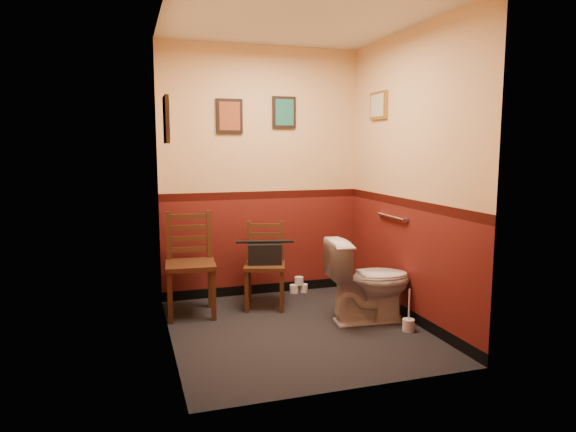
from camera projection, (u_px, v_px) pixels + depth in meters
name	position (u px, v px, depth m)	size (l,w,h in m)	color
floor	(296.00, 329.00, 4.62)	(2.20, 2.40, 0.00)	black
ceiling	(297.00, 17.00, 4.26)	(2.20, 2.40, 0.00)	silver
wall_back	(262.00, 173.00, 5.57)	(2.20, 2.70, 0.00)	#5A1712
wall_front	(356.00, 191.00, 3.31)	(2.20, 2.70, 0.00)	#5A1712
wall_left	(167.00, 182.00, 4.11)	(2.40, 2.70, 0.00)	#5A1712
wall_right	(409.00, 177.00, 4.77)	(2.40, 2.70, 0.00)	#5A1712
grab_bar	(391.00, 217.00, 5.05)	(0.05, 0.56, 0.06)	silver
framed_print_back_a	(229.00, 116.00, 5.37)	(0.28, 0.04, 0.36)	black
framed_print_back_b	(284.00, 112.00, 5.54)	(0.26, 0.04, 0.34)	black
framed_print_left	(166.00, 120.00, 4.14)	(0.04, 0.30, 0.38)	black
framed_print_right	(378.00, 106.00, 5.23)	(0.04, 0.34, 0.28)	olive
toilet	(369.00, 281.00, 4.80)	(0.44, 0.79, 0.77)	white
toilet_brush	(409.00, 324.00, 4.58)	(0.11, 0.11, 0.39)	silver
chair_left	(190.00, 264.00, 4.99)	(0.50, 0.50, 1.00)	#452714
chair_right	(265.00, 265.00, 5.25)	(0.51, 0.51, 0.87)	#452714
handbag	(265.00, 254.00, 5.19)	(0.36, 0.24, 0.24)	black
tp_stack	(299.00, 286.00, 5.78)	(0.21, 0.11, 0.18)	silver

